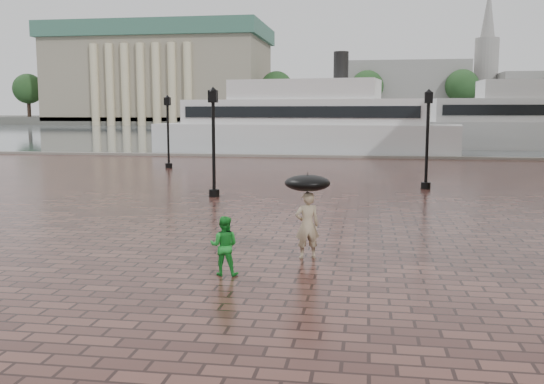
{
  "coord_description": "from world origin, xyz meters",
  "views": [
    {
      "loc": [
        0.3,
        -14.44,
        3.55
      ],
      "look_at": [
        -2.2,
        1.45,
        1.4
      ],
      "focal_mm": 40.0,
      "sensor_mm": 36.0,
      "label": 1
    }
  ],
  "objects": [
    {
      "name": "ground",
      "position": [
        0.0,
        0.0,
        0.0
      ],
      "size": [
        300.0,
        300.0,
        0.0
      ],
      "primitive_type": "plane",
      "color": "#361C18",
      "rests_on": "ground"
    },
    {
      "name": "harbour_water",
      "position": [
        0.0,
        92.0,
        0.0
      ],
      "size": [
        240.0,
        240.0,
        0.0
      ],
      "primitive_type": "plane",
      "color": "#485257",
      "rests_on": "ground"
    },
    {
      "name": "quay_edge",
      "position": [
        0.0,
        32.0,
        0.0
      ],
      "size": [
        80.0,
        0.6,
        0.3
      ],
      "primitive_type": "cube",
      "color": "slate",
      "rests_on": "ground"
    },
    {
      "name": "far_shore",
      "position": [
        0.0,
        160.0,
        1.0
      ],
      "size": [
        300.0,
        60.0,
        2.0
      ],
      "primitive_type": "cube",
      "color": "#4C4C47",
      "rests_on": "ground"
    },
    {
      "name": "museum",
      "position": [
        -55.0,
        144.61,
        13.91
      ],
      "size": [
        57.0,
        32.5,
        26.0
      ],
      "color": "gray",
      "rests_on": "ground"
    },
    {
      "name": "far_trees",
      "position": [
        0.0,
        138.0,
        9.42
      ],
      "size": [
        188.0,
        8.0,
        13.5
      ],
      "color": "#2D2119",
      "rests_on": "ground"
    },
    {
      "name": "street_lamps",
      "position": [
        -5.0,
        15.33,
        2.33
      ],
      "size": [
        15.44,
        12.44,
        4.4
      ],
      "color": "black",
      "rests_on": "ground"
    },
    {
      "name": "adult_pedestrian",
      "position": [
        -1.1,
        -0.07,
        0.82
      ],
      "size": [
        0.69,
        0.56,
        1.63
      ],
      "primitive_type": "imported",
      "rotation": [
        0.0,
        0.0,
        3.47
      ],
      "color": "tan",
      "rests_on": "ground"
    },
    {
      "name": "child_pedestrian",
      "position": [
        -2.73,
        -1.87,
        0.65
      ],
      "size": [
        0.64,
        0.5,
        1.3
      ],
      "primitive_type": "imported",
      "rotation": [
        0.0,
        0.0,
        3.15
      ],
      "color": "#1B942D",
      "rests_on": "ground"
    },
    {
      "name": "ferry_near",
      "position": [
        -4.99,
        37.0,
        2.52
      ],
      "size": [
        26.2,
        9.56,
        8.4
      ],
      "rotation": [
        0.0,
        0.0,
        -0.14
      ],
      "color": "silver",
      "rests_on": "ground"
    },
    {
      "name": "umbrella",
      "position": [
        -1.1,
        -0.07,
        1.84
      ],
      "size": [
        1.1,
        1.1,
        1.12
      ],
      "color": "black",
      "rests_on": "ground"
    }
  ]
}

